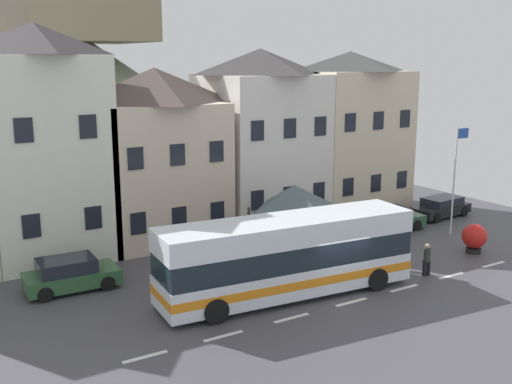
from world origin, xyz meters
TOP-DOWN VIEW (x-y plane):
  - ground_plane at (0.00, -0.00)m, footprint 40.00×60.00m
  - townhouse_01 at (-8.97, 12.20)m, footprint 5.68×6.46m
  - townhouse_02 at (-3.08, 11.67)m, footprint 6.69×5.41m
  - townhouse_03 at (3.81, 12.10)m, footprint 6.42×6.26m
  - townhouse_04 at (10.43, 11.79)m, footprint 6.75×5.65m
  - hilltop_castle at (-1.29, 33.10)m, footprint 35.04×35.04m
  - transit_bus at (-1.85, 0.92)m, footprint 11.32×3.49m
  - bus_shelter at (1.46, 5.17)m, footprint 3.60×3.60m
  - parked_car_00 at (8.94, 6.23)m, footprint 4.30×2.26m
  - parked_car_01 at (-9.44, 6.44)m, footprint 4.00×2.12m
  - parked_car_02 at (1.92, 6.96)m, footprint 4.46×1.83m
  - parked_car_03 at (13.93, 6.76)m, footprint 4.31×2.15m
  - pedestrian_00 at (4.06, 3.10)m, footprint 0.32×0.37m
  - pedestrian_01 at (5.02, -0.42)m, footprint 0.39×0.32m
  - pedestrian_02 at (4.38, 1.07)m, footprint 0.31×0.31m
  - public_bench at (-0.16, 7.03)m, footprint 1.64×0.48m
  - flagpole at (11.46, 3.68)m, footprint 0.95×0.10m
  - harbour_buoy at (9.66, 0.70)m, footprint 1.27×1.27m

SIDE VIEW (x-z plane):
  - ground_plane at x=0.00m, z-range -0.06..0.00m
  - public_bench at x=-0.16m, z-range 0.04..0.91m
  - parked_car_03 at x=13.93m, z-range 0.00..1.23m
  - parked_car_00 at x=8.94m, z-range -0.01..1.32m
  - parked_car_02 at x=1.92m, z-range -0.02..1.37m
  - parked_car_01 at x=-9.44m, z-range -0.02..1.40m
  - pedestrian_01 at x=5.02m, z-range 0.03..1.56m
  - pedestrian_00 at x=4.06m, z-range 0.04..1.60m
  - harbour_buoy at x=9.66m, z-range 0.07..1.60m
  - pedestrian_02 at x=4.38m, z-range 0.11..1.67m
  - transit_bus at x=-1.85m, z-range 0.02..3.38m
  - bus_shelter at x=1.46m, z-range 1.18..4.86m
  - flagpole at x=11.46m, z-range 0.54..6.64m
  - townhouse_02 at x=-3.08m, z-range 0.00..9.35m
  - townhouse_04 at x=10.43m, z-range 0.00..10.27m
  - townhouse_03 at x=3.81m, z-range 0.00..10.40m
  - townhouse_01 at x=-8.97m, z-range 0.00..11.52m
  - hilltop_castle at x=-1.29m, z-range -3.47..17.05m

